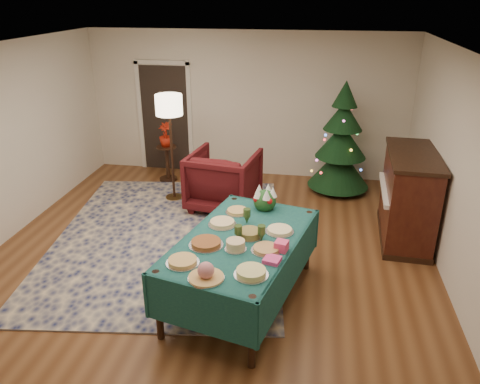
% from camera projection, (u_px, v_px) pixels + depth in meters
% --- Properties ---
extents(room_shell, '(7.00, 7.00, 7.00)m').
position_uv_depth(room_shell, '(202.00, 170.00, 5.60)').
color(room_shell, '#593319').
rests_on(room_shell, ground).
extents(doorway, '(1.08, 0.04, 2.16)m').
position_uv_depth(doorway, '(165.00, 115.00, 9.09)').
color(doorway, black).
rests_on(doorway, ground).
extents(rug, '(3.70, 4.57, 0.02)m').
position_uv_depth(rug, '(168.00, 237.00, 6.85)').
color(rug, '#121B46').
rests_on(rug, ground).
extents(buffet_table, '(1.69, 2.32, 0.81)m').
position_uv_depth(buffet_table, '(242.00, 251.00, 5.23)').
color(buffet_table, black).
rests_on(buffet_table, ground).
extents(platter_0, '(0.34, 0.34, 0.05)m').
position_uv_depth(platter_0, '(183.00, 261.00, 4.68)').
color(platter_0, silver).
rests_on(platter_0, buffet_table).
extents(platter_1, '(0.35, 0.35, 0.18)m').
position_uv_depth(platter_1, '(206.00, 272.00, 4.41)').
color(platter_1, silver).
rests_on(platter_1, buffet_table).
extents(platter_2, '(0.34, 0.34, 0.07)m').
position_uv_depth(platter_2, '(251.00, 273.00, 4.48)').
color(platter_2, silver).
rests_on(platter_2, buffet_table).
extents(platter_3, '(0.37, 0.37, 0.06)m').
position_uv_depth(platter_3, '(206.00, 243.00, 5.01)').
color(platter_3, silver).
rests_on(platter_3, buffet_table).
extents(platter_4, '(0.23, 0.23, 0.11)m').
position_uv_depth(platter_4, '(236.00, 245.00, 4.92)').
color(platter_4, silver).
rests_on(platter_4, buffet_table).
extents(platter_5, '(0.32, 0.32, 0.05)m').
position_uv_depth(platter_5, '(266.00, 249.00, 4.91)').
color(platter_5, silver).
rests_on(platter_5, buffet_table).
extents(platter_6, '(0.33, 0.33, 0.06)m').
position_uv_depth(platter_6, '(222.00, 223.00, 5.44)').
color(platter_6, silver).
rests_on(platter_6, buffet_table).
extents(platter_7, '(0.30, 0.30, 0.08)m').
position_uv_depth(platter_7, '(249.00, 234.00, 5.19)').
color(platter_7, silver).
rests_on(platter_7, buffet_table).
extents(platter_8, '(0.33, 0.33, 0.05)m').
position_uv_depth(platter_8, '(280.00, 230.00, 5.29)').
color(platter_8, silver).
rests_on(platter_8, buffet_table).
extents(platter_9, '(0.29, 0.29, 0.05)m').
position_uv_depth(platter_9, '(237.00, 211.00, 5.75)').
color(platter_9, silver).
rests_on(platter_9, buffet_table).
extents(goblet_0, '(0.09, 0.09, 0.19)m').
position_uv_depth(goblet_0, '(247.00, 216.00, 5.45)').
color(goblet_0, '#2D471E').
rests_on(goblet_0, buffet_table).
extents(goblet_1, '(0.09, 0.09, 0.19)m').
position_uv_depth(goblet_1, '(262.00, 233.00, 5.07)').
color(goblet_1, '#2D471E').
rests_on(goblet_1, buffet_table).
extents(goblet_2, '(0.09, 0.09, 0.19)m').
position_uv_depth(goblet_2, '(238.00, 233.00, 5.07)').
color(goblet_2, '#2D471E').
rests_on(goblet_2, buffet_table).
extents(napkin_stack, '(0.20, 0.20, 0.04)m').
position_uv_depth(napkin_stack, '(272.00, 260.00, 4.71)').
color(napkin_stack, '#EB418E').
rests_on(napkin_stack, buffet_table).
extents(gift_box, '(0.16, 0.16, 0.11)m').
position_uv_depth(gift_box, '(281.00, 246.00, 4.90)').
color(gift_box, '#FC467D').
rests_on(gift_box, buffet_table).
extents(centerpiece, '(0.29, 0.29, 0.34)m').
position_uv_depth(centerpiece, '(265.00, 198.00, 5.81)').
color(centerpiece, '#1E4C1E').
rests_on(centerpiece, buffet_table).
extents(armchair, '(1.18, 1.12, 1.07)m').
position_uv_depth(armchair, '(224.00, 177.00, 7.60)').
color(armchair, '#490F12').
rests_on(armchair, ground).
extents(floor_lamp, '(0.44, 0.44, 1.81)m').
position_uv_depth(floor_lamp, '(169.00, 112.00, 7.54)').
color(floor_lamp, '#A57F3F').
rests_on(floor_lamp, ground).
extents(side_table, '(0.37, 0.37, 0.67)m').
position_uv_depth(side_table, '(167.00, 164.00, 8.82)').
color(side_table, black).
rests_on(side_table, ground).
extents(potted_plant, '(0.25, 0.44, 0.25)m').
position_uv_depth(potted_plant, '(166.00, 140.00, 8.63)').
color(potted_plant, '#A61C0B').
rests_on(potted_plant, side_table).
extents(christmas_tree, '(1.16, 1.16, 1.97)m').
position_uv_depth(christmas_tree, '(341.00, 143.00, 8.14)').
color(christmas_tree, black).
rests_on(christmas_tree, ground).
extents(piano, '(0.78, 1.53, 1.29)m').
position_uv_depth(piano, '(408.00, 198.00, 6.62)').
color(piano, black).
rests_on(piano, ground).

